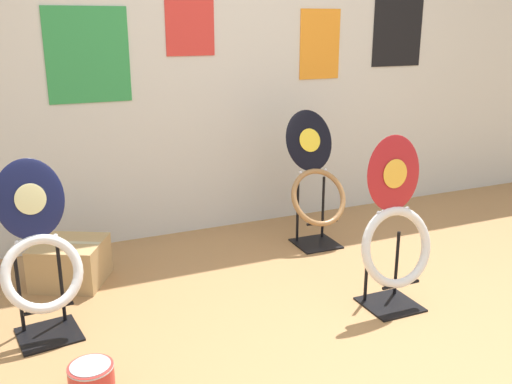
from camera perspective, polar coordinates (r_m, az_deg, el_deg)
name	(u,v)px	position (r m, az deg, el deg)	size (l,w,h in m)	color
ground_plane	(397,361)	(2.74, 13.96, -16.04)	(14.00, 14.00, 0.00)	#A37547
wall_back	(230,45)	(4.06, -2.64, 14.44)	(8.00, 0.07, 2.60)	silver
toilet_seat_display_crimson_swirl	(395,236)	(3.03, 13.76, -4.32)	(0.42, 0.28, 0.92)	black
toilet_seat_display_navy_moon	(39,256)	(2.86, -20.84, -6.03)	(0.39, 0.33, 0.86)	black
toilet_seat_display_jazz_black	(315,185)	(3.82, 5.97, 0.68)	(0.40, 0.36, 0.89)	black
paint_can	(91,378)	(2.53, -16.14, -17.41)	(0.19, 0.19, 0.13)	red
storage_box	(70,262)	(3.48, -18.07, -6.71)	(0.50, 0.49, 0.25)	tan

